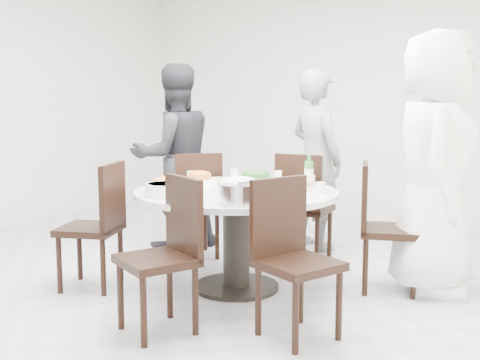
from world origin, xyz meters
The scene contains 22 objects.
floor centered at (0.00, 0.00, 0.00)m, with size 6.00×6.00×0.01m, color #BAB9BE.
wall_back centered at (0.00, 3.00, 1.40)m, with size 6.00×0.01×2.80m, color white.
dining_table centered at (0.29, -0.03, 0.38)m, with size 1.50×1.50×0.75m, color white.
chair_ne centered at (1.26, 0.56, 0.47)m, with size 0.42×0.42×0.95m, color black.
chair_n centered at (0.34, 1.00, 0.47)m, with size 0.42×0.42×0.95m, color black.
chair_nw centered at (-0.54, 0.53, 0.47)m, with size 0.42×0.42×0.95m, color black.
chair_sw centered at (-0.65, -0.60, 0.47)m, with size 0.42×0.42×0.95m, color black.
chair_s centered at (0.34, -0.99, 0.47)m, with size 0.42×0.42×0.95m, color black.
chair_se centered at (1.11, -0.60, 0.47)m, with size 0.42×0.42×0.95m, color black.
diner_right centered at (1.52, 0.73, 0.96)m, with size 0.93×0.61×1.91m, color white.
diner_middle centered at (0.23, 1.42, 0.84)m, with size 0.62×0.40×1.69m, color black.
diner_left centered at (-0.92, 0.74, 0.87)m, with size 0.84×0.66×1.74m, color black.
dish_greens centered at (0.18, 0.43, 0.79)m, with size 0.29×0.29×0.07m, color white.
dish_pale centered at (0.65, 0.27, 0.79)m, with size 0.28×0.28×0.08m, color white.
dish_orange centered at (-0.19, 0.17, 0.78)m, with size 0.24×0.24×0.06m, color white.
dish_redbrown centered at (0.74, -0.19, 0.78)m, with size 0.26×0.26×0.06m, color white.
dish_tofu centered at (-0.17, -0.25, 0.79)m, with size 0.29×0.29×0.08m, color white.
rice_bowl centered at (0.60, -0.45, 0.81)m, with size 0.30×0.30×0.13m, color silver.
soup_bowl centered at (0.01, -0.50, 0.79)m, with size 0.28×0.28×0.09m, color white.
beverage_bottle centered at (0.61, 0.51, 0.87)m, with size 0.07×0.07×0.24m, color #347830.
tea_cups centered at (0.28, 0.55, 0.79)m, with size 0.07×0.07×0.08m, color white.
chopsticks centered at (0.28, 0.61, 0.76)m, with size 0.24×0.04×0.01m, color tan, non-canonical shape.
Camera 1 is at (2.70, -3.68, 1.44)m, focal length 45.00 mm.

